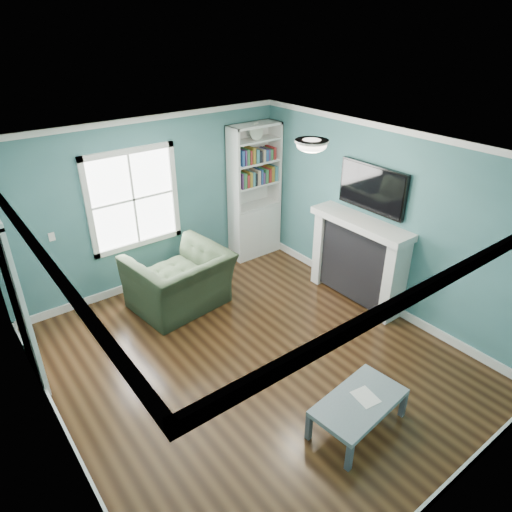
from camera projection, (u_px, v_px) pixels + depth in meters
floor at (253, 359)px, 5.72m from camera, size 5.00×5.00×0.00m
room_walls at (253, 247)px, 4.98m from camera, size 5.00×5.00×5.00m
trim at (253, 274)px, 5.14m from camera, size 4.50×5.00×2.60m
window at (133, 200)px, 6.62m from camera, size 1.40×0.06×1.50m
bookshelf at (254, 205)px, 7.85m from camera, size 0.90×0.35×2.31m
fireplace at (358, 261)px, 6.68m from camera, size 0.44×1.58×1.30m
tv at (372, 188)px, 6.24m from camera, size 0.06×1.10×0.65m
door at (15, 298)px, 5.01m from camera, size 0.12×0.98×2.17m
ceiling_fixture at (312, 144)px, 5.08m from camera, size 0.38×0.38×0.15m
light_switch at (52, 237)px, 6.10m from camera, size 0.08×0.01×0.12m
recliner at (179, 272)px, 6.51m from camera, size 1.41×1.01×1.15m
coffee_table at (359, 404)px, 4.65m from camera, size 1.06×0.66×0.37m
paper_sheet at (366, 397)px, 4.66m from camera, size 0.24×0.29×0.00m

